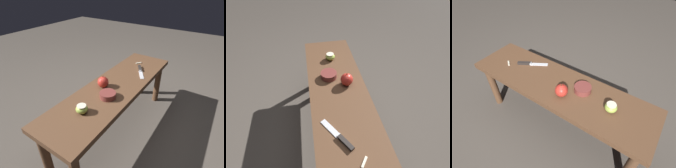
# 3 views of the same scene
# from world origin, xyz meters

# --- Properties ---
(ground_plane) EXTENTS (8.00, 8.00, 0.00)m
(ground_plane) POSITION_xyz_m (0.00, 0.00, 0.00)
(ground_plane) COLOR #4C443D
(wooden_bench) EXTENTS (1.39, 0.39, 0.48)m
(wooden_bench) POSITION_xyz_m (0.00, 0.00, 0.41)
(wooden_bench) COLOR brown
(wooden_bench) RESTS_ON ground_plane
(knife) EXTENTS (0.22, 0.15, 0.02)m
(knife) POSITION_xyz_m (-0.33, 0.05, 0.49)
(knife) COLOR silver
(knife) RESTS_ON wooden_bench
(apple_whole) EXTENTS (0.09, 0.09, 0.10)m
(apple_whole) POSITION_xyz_m (0.08, -0.07, 0.53)
(apple_whole) COLOR red
(apple_whole) RESTS_ON wooden_bench
(apple_cut) EXTENTS (0.08, 0.08, 0.05)m
(apple_cut) POSITION_xyz_m (0.40, -0.00, 0.51)
(apple_cut) COLOR #9EB747
(apple_cut) RESTS_ON wooden_bench
(apple_slice_near_knife) EXTENTS (0.05, 0.05, 0.01)m
(apple_slice_near_knife) POSITION_xyz_m (-0.47, -0.03, 0.49)
(apple_slice_near_knife) COLOR beige
(apple_slice_near_knife) RESTS_ON wooden_bench
(bowl) EXTENTS (0.12, 0.12, 0.04)m
(bowl) POSITION_xyz_m (0.18, 0.04, 0.50)
(bowl) COLOR brown
(bowl) RESTS_ON wooden_bench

